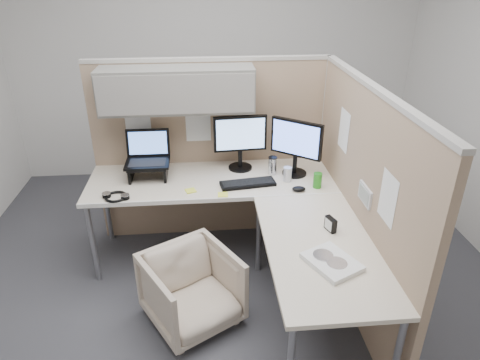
{
  "coord_description": "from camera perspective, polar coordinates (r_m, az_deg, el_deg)",
  "views": [
    {
      "loc": [
        -0.16,
        -2.59,
        2.29
      ],
      "look_at": [
        0.1,
        0.25,
        0.85
      ],
      "focal_mm": 32.0,
      "sensor_mm": 36.0,
      "label": 1
    }
  ],
  "objects": [
    {
      "name": "monitor_left",
      "position": [
        3.55,
        0.03,
        5.59
      ],
      "size": [
        0.44,
        0.2,
        0.47
      ],
      "rotation": [
        0.0,
        0.0,
        0.07
      ],
      "color": "black",
      "rests_on": "desk"
    },
    {
      "name": "mouse",
      "position": [
        3.31,
        7.84,
        -1.18
      ],
      "size": [
        0.11,
        0.08,
        0.04
      ],
      "primitive_type": "ellipsoid",
      "rotation": [
        0.0,
        0.0,
        -0.09
      ],
      "color": "black",
      "rests_on": "desk"
    },
    {
      "name": "soda_can_silver",
      "position": [
        3.44,
        6.35,
        0.77
      ],
      "size": [
        0.07,
        0.07,
        0.12
      ],
      "primitive_type": "cylinder",
      "color": "silver",
      "rests_on": "desk"
    },
    {
      "name": "travel_mug",
      "position": [
        3.54,
        4.36,
        1.94
      ],
      "size": [
        0.07,
        0.07,
        0.15
      ],
      "color": "silver",
      "rests_on": "desk"
    },
    {
      "name": "monitor_right",
      "position": [
        3.48,
        7.48,
        4.89
      ],
      "size": [
        0.37,
        0.3,
        0.47
      ],
      "rotation": [
        0.0,
        0.0,
        -0.66
      ],
      "color": "black",
      "rests_on": "desk"
    },
    {
      "name": "ground",
      "position": [
        3.46,
        -1.32,
        -14.66
      ],
      "size": [
        4.5,
        4.5,
        0.0
      ],
      "primitive_type": "plane",
      "color": "#38383D",
      "rests_on": "ground"
    },
    {
      "name": "office_chair",
      "position": [
        3.07,
        -6.44,
        -13.93
      ],
      "size": [
        0.77,
        0.75,
        0.59
      ],
      "primitive_type": "imported",
      "rotation": [
        0.0,
        0.0,
        0.53
      ],
      "color": "beige",
      "rests_on": "ground"
    },
    {
      "name": "soda_can_green",
      "position": [
        3.37,
        10.29,
        -0.05
      ],
      "size": [
        0.07,
        0.07,
        0.12
      ],
      "primitive_type": "cylinder",
      "color": "#268C1E",
      "rests_on": "desk"
    },
    {
      "name": "desk",
      "position": [
        3.16,
        0.65,
        -3.62
      ],
      "size": [
        2.0,
        1.98,
        0.73
      ],
      "color": "beige",
      "rests_on": "ground"
    },
    {
      "name": "headphones",
      "position": [
        3.32,
        -16.22,
        -2.12
      ],
      "size": [
        0.21,
        0.21,
        0.03
      ],
      "rotation": [
        0.0,
        0.0,
        -0.28
      ],
      "color": "black",
      "rests_on": "desk"
    },
    {
      "name": "laptop_station",
      "position": [
        3.54,
        -12.18,
        2.54
      ],
      "size": [
        0.35,
        0.3,
        0.37
      ],
      "color": "black",
      "rests_on": "desk"
    },
    {
      "name": "sticky_note_a",
      "position": [
        3.31,
        -6.61,
        -1.42
      ],
      "size": [
        0.1,
        0.1,
        0.01
      ],
      "primitive_type": "cube",
      "rotation": [
        0.0,
        0.0,
        0.33
      ],
      "color": "#EAEF3E",
      "rests_on": "desk"
    },
    {
      "name": "desk_clock",
      "position": [
        2.86,
        11.97,
        -5.79
      ],
      "size": [
        0.06,
        0.1,
        0.09
      ],
      "rotation": [
        0.0,
        0.0,
        -1.25
      ],
      "color": "black",
      "rests_on": "desk"
    },
    {
      "name": "keyboard",
      "position": [
        3.38,
        1.05,
        -0.48
      ],
      "size": [
        0.45,
        0.2,
        0.02
      ],
      "primitive_type": "cube",
      "rotation": [
        0.0,
        0.0,
        0.14
      ],
      "color": "black",
      "rests_on": "desk"
    },
    {
      "name": "paper_stack",
      "position": [
        2.58,
        12.14,
        -10.64
      ],
      "size": [
        0.35,
        0.38,
        0.03
      ],
      "rotation": [
        0.0,
        0.0,
        0.46
      ],
      "color": "white",
      "rests_on": "desk"
    },
    {
      "name": "partition_back",
      "position": [
        3.62,
        -5.87,
        7.43
      ],
      "size": [
        2.0,
        0.36,
        1.63
      ],
      "color": "tan",
      "rests_on": "ground"
    },
    {
      "name": "partition_right",
      "position": [
        3.1,
        15.43,
        -2.55
      ],
      "size": [
        0.07,
        2.03,
        1.63
      ],
      "color": "tan",
      "rests_on": "ground"
    },
    {
      "name": "sticky_note_b",
      "position": [
        3.23,
        -2.29,
        -1.97
      ],
      "size": [
        0.08,
        0.08,
        0.01
      ],
      "primitive_type": "cube",
      "rotation": [
        0.0,
        0.0,
        -0.05
      ],
      "color": "#EAEF3E",
      "rests_on": "desk"
    }
  ]
}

